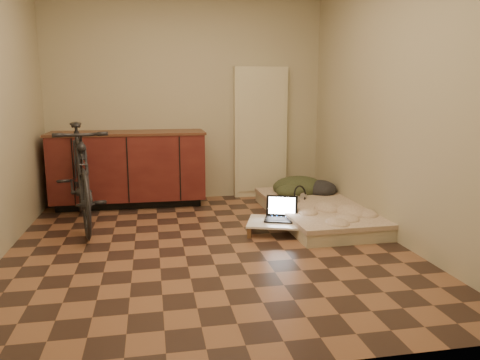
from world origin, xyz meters
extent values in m
cube|color=brown|center=(0.00, 0.00, 0.00)|extent=(3.50, 4.00, 0.00)
cube|color=#B9B08E|center=(0.00, 2.00, 1.30)|extent=(3.50, 0.00, 2.60)
cube|color=#B9B08E|center=(0.00, -2.00, 1.30)|extent=(3.50, 0.00, 2.60)
cube|color=#B9B08E|center=(1.75, 0.00, 1.30)|extent=(0.00, 4.00, 2.60)
cube|color=black|center=(-0.75, 1.74, 0.05)|extent=(1.70, 0.48, 0.10)
cube|color=#481614|center=(-0.75, 1.70, 0.49)|extent=(1.80, 0.60, 0.78)
cube|color=#552F1F|center=(-0.75, 1.70, 0.90)|extent=(1.84, 0.62, 0.03)
cube|color=beige|center=(0.95, 1.94, 0.85)|extent=(0.70, 0.10, 1.70)
imported|color=black|center=(-1.20, 0.90, 0.59)|extent=(0.88, 1.89, 1.17)
cube|color=#C1BA9A|center=(1.30, 0.70, 0.06)|extent=(0.95, 1.94, 0.12)
cube|color=beige|center=(1.30, 0.70, 0.14)|extent=(0.97, 1.96, 0.05)
cube|color=brown|center=(0.42, 0.14, 0.05)|extent=(0.05, 0.05, 0.10)
cube|color=brown|center=(0.55, 0.53, 0.05)|extent=(0.05, 0.05, 0.10)
cube|color=brown|center=(1.05, -0.07, 0.05)|extent=(0.05, 0.05, 0.10)
cube|color=brown|center=(1.18, 0.32, 0.05)|extent=(0.05, 0.05, 0.10)
cube|color=white|center=(0.80, 0.23, 0.11)|extent=(0.83, 0.67, 0.02)
cube|color=black|center=(0.77, 0.27, 0.13)|extent=(0.38, 0.32, 0.02)
cube|color=black|center=(0.82, 0.40, 0.24)|extent=(0.32, 0.17, 0.20)
cube|color=white|center=(0.82, 0.40, 0.24)|extent=(0.27, 0.13, 0.17)
ellipsoid|color=white|center=(0.97, 0.09, 0.14)|extent=(0.06, 0.10, 0.04)
camera|label=1|loc=(-0.48, -4.08, 1.38)|focal=35.00mm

